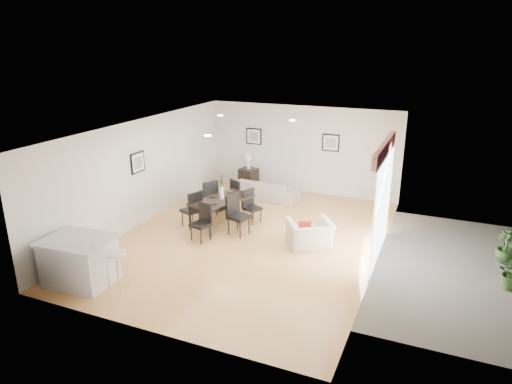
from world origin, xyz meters
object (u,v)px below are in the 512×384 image
at_px(sofa, 265,189).
at_px(armchair, 309,234).
at_px(dining_table, 222,201).
at_px(dining_chair_efar, 250,204).
at_px(bar_stool, 116,258).
at_px(dining_chair_enear, 236,212).
at_px(dining_chair_wfar, 209,196).
at_px(dining_chair_wnear, 193,207).
at_px(side_table, 249,178).
at_px(kitchen_island, 79,261).
at_px(dining_chair_head, 203,220).
at_px(coffee_table, 212,201).
at_px(dining_chair_foot, 238,193).

distance_m(sofa, armchair, 3.50).
xyz_separation_m(dining_table, dining_chair_efar, (0.60, 0.45, -0.14)).
bearing_deg(bar_stool, dining_chair_efar, 78.34).
xyz_separation_m(armchair, dining_chair_efar, (-1.87, 0.87, 0.17)).
bearing_deg(dining_chair_enear, dining_chair_wfar, 70.03).
bearing_deg(dining_chair_wnear, side_table, -158.25).
relative_size(kitchen_island, bar_stool, 1.69).
distance_m(dining_chair_head, coffee_table, 2.30).
xyz_separation_m(dining_chair_wfar, dining_chair_head, (0.61, -1.42, -0.06)).
bearing_deg(dining_chair_foot, dining_chair_wnear, 97.14).
bearing_deg(armchair, dining_chair_wfar, -47.93).
distance_m(dining_chair_enear, dining_chair_head, 0.86).
xyz_separation_m(dining_table, dining_chair_head, (0.02, -1.04, -0.12)).
xyz_separation_m(dining_chair_wnear, dining_chair_wfar, (-0.00, 0.83, 0.04)).
bearing_deg(bar_stool, dining_chair_enear, 75.78).
height_order(sofa, dining_chair_head, dining_chair_head).
relative_size(armchair, kitchen_island, 0.70).
relative_size(dining_chair_wnear, dining_chair_efar, 1.09).
bearing_deg(sofa, dining_chair_wnear, 73.26).
distance_m(dining_table, bar_stool, 3.79).
height_order(dining_table, bar_stool, bar_stool).
height_order(dining_chair_enear, dining_chair_head, dining_chair_enear).
relative_size(dining_chair_wfar, bar_stool, 1.23).
distance_m(dining_chair_wfar, dining_chair_foot, 0.87).
distance_m(armchair, bar_stool, 4.35).
height_order(armchair, coffee_table, armchair).
height_order(dining_table, coffee_table, dining_table).
bearing_deg(bar_stool, dining_chair_wfar, 94.46).
relative_size(sofa, dining_chair_wnear, 2.11).
bearing_deg(side_table, armchair, -48.49).
relative_size(armchair, side_table, 1.48).
height_order(dining_table, dining_chair_foot, dining_chair_foot).
height_order(dining_chair_wfar, dining_chair_efar, dining_chair_wfar).
distance_m(sofa, dining_chair_wfar, 2.13).
distance_m(armchair, side_table, 4.65).
bearing_deg(dining_chair_wfar, dining_chair_foot, 169.76).
height_order(coffee_table, bar_stool, bar_stool).
relative_size(sofa, dining_chair_foot, 2.19).
bearing_deg(bar_stool, side_table, 92.84).
bearing_deg(dining_table, side_table, 118.78).
distance_m(dining_table, dining_chair_enear, 0.71).
relative_size(dining_chair_head, bar_stool, 1.10).
bearing_deg(kitchen_island, dining_chair_foot, 72.65).
relative_size(armchair, coffee_table, 1.06).
bearing_deg(side_table, dining_chair_wnear, -89.75).
bearing_deg(dining_chair_foot, dining_chair_enear, 140.85).
xyz_separation_m(kitchen_island, bar_stool, (0.92, 0.00, 0.24)).
height_order(sofa, dining_chair_wnear, dining_chair_wnear).
relative_size(sofa, dining_chair_efar, 2.31).
bearing_deg(coffee_table, kitchen_island, -78.98).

